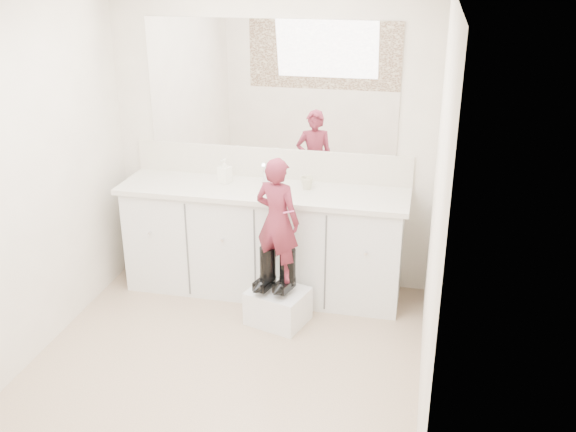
# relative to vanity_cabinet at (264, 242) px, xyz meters

# --- Properties ---
(floor) EXTENTS (3.00, 3.00, 0.00)m
(floor) POSITION_rel_vanity_cabinet_xyz_m (0.00, -1.23, -0.42)
(floor) COLOR #8F725E
(floor) RESTS_ON ground
(wall_back) EXTENTS (2.60, 0.00, 2.60)m
(wall_back) POSITION_rel_vanity_cabinet_xyz_m (0.00, 0.27, 0.77)
(wall_back) COLOR beige
(wall_back) RESTS_ON floor
(wall_front) EXTENTS (2.60, 0.00, 2.60)m
(wall_front) POSITION_rel_vanity_cabinet_xyz_m (0.00, -2.73, 0.77)
(wall_front) COLOR beige
(wall_front) RESTS_ON floor
(wall_left) EXTENTS (0.00, 3.00, 3.00)m
(wall_left) POSITION_rel_vanity_cabinet_xyz_m (-1.30, -1.23, 0.78)
(wall_left) COLOR beige
(wall_left) RESTS_ON floor
(wall_right) EXTENTS (0.00, 3.00, 3.00)m
(wall_right) POSITION_rel_vanity_cabinet_xyz_m (1.30, -1.23, 0.78)
(wall_right) COLOR beige
(wall_right) RESTS_ON floor
(vanity_cabinet) EXTENTS (2.20, 0.55, 0.85)m
(vanity_cabinet) POSITION_rel_vanity_cabinet_xyz_m (0.00, 0.00, 0.00)
(vanity_cabinet) COLOR silver
(vanity_cabinet) RESTS_ON floor
(countertop) EXTENTS (2.28, 0.58, 0.04)m
(countertop) POSITION_rel_vanity_cabinet_xyz_m (0.00, -0.01, 0.45)
(countertop) COLOR beige
(countertop) RESTS_ON vanity_cabinet
(backsplash) EXTENTS (2.28, 0.03, 0.25)m
(backsplash) POSITION_rel_vanity_cabinet_xyz_m (0.00, 0.26, 0.59)
(backsplash) COLOR beige
(backsplash) RESTS_ON countertop
(mirror) EXTENTS (2.00, 0.02, 1.00)m
(mirror) POSITION_rel_vanity_cabinet_xyz_m (0.00, 0.26, 1.22)
(mirror) COLOR white
(mirror) RESTS_ON wall_back
(dot_panel) EXTENTS (2.00, 0.01, 1.20)m
(dot_panel) POSITION_rel_vanity_cabinet_xyz_m (0.00, -2.71, 1.22)
(dot_panel) COLOR #472819
(dot_panel) RESTS_ON wall_front
(faucet) EXTENTS (0.08, 0.08, 0.10)m
(faucet) POSITION_rel_vanity_cabinet_xyz_m (0.00, 0.15, 0.52)
(faucet) COLOR silver
(faucet) RESTS_ON countertop
(cup) EXTENTS (0.10, 0.10, 0.10)m
(cup) POSITION_rel_vanity_cabinet_xyz_m (0.34, 0.06, 0.51)
(cup) COLOR beige
(cup) RESTS_ON countertop
(soap_bottle) EXTENTS (0.11, 0.11, 0.19)m
(soap_bottle) POSITION_rel_vanity_cabinet_xyz_m (-0.33, 0.07, 0.56)
(soap_bottle) COLOR white
(soap_bottle) RESTS_ON countertop
(step_stool) EXTENTS (0.49, 0.45, 0.26)m
(step_stool) POSITION_rel_vanity_cabinet_xyz_m (0.23, -0.48, -0.29)
(step_stool) COLOR silver
(step_stool) RESTS_ON floor
(boot_left) EXTENTS (0.19, 0.26, 0.34)m
(boot_left) POSITION_rel_vanity_cabinet_xyz_m (0.15, -0.48, 0.01)
(boot_left) COLOR black
(boot_left) RESTS_ON step_stool
(boot_right) EXTENTS (0.19, 0.26, 0.34)m
(boot_right) POSITION_rel_vanity_cabinet_xyz_m (0.30, -0.48, 0.01)
(boot_right) COLOR black
(boot_right) RESTS_ON step_stool
(toddler) EXTENTS (0.39, 0.31, 0.93)m
(toddler) POSITION_rel_vanity_cabinet_xyz_m (0.23, -0.48, 0.40)
(toddler) COLOR #A83347
(toddler) RESTS_ON step_stool
(toothbrush) EXTENTS (0.13, 0.05, 0.06)m
(toothbrush) POSITION_rel_vanity_cabinet_xyz_m (0.30, -0.52, 0.49)
(toothbrush) COLOR #E45897
(toothbrush) RESTS_ON toddler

